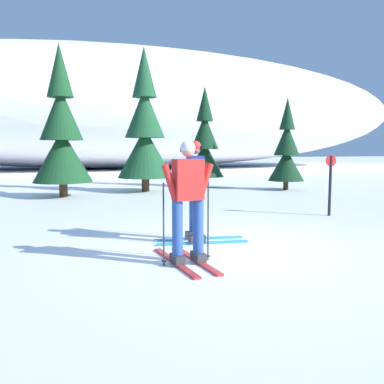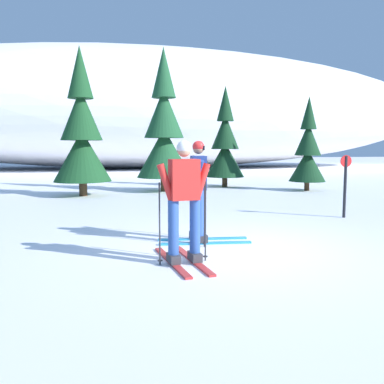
% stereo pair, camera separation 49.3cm
% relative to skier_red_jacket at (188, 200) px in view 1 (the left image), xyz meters
% --- Properties ---
extents(ground_plane, '(120.00, 120.00, 0.00)m').
position_rel_skier_red_jacket_xyz_m(ground_plane, '(0.96, 0.73, -0.91)').
color(ground_plane, white).
extents(skier_red_jacket, '(0.78, 1.65, 1.74)m').
position_rel_skier_red_jacket_xyz_m(skier_red_jacket, '(0.00, 0.00, 0.00)').
color(skier_red_jacket, red).
rests_on(skier_red_jacket, ground).
extents(skier_navy_jacket, '(1.63, 0.81, 1.76)m').
position_rel_skier_red_jacket_xyz_m(skier_navy_jacket, '(0.50, 1.27, 0.02)').
color(skier_navy_jacket, '#2893CC').
rests_on(skier_navy_jacket, ground).
extents(pine_tree_center_left, '(1.93, 1.93, 5.00)m').
position_rel_skier_red_jacket_xyz_m(pine_tree_center_left, '(-1.82, 8.78, 1.19)').
color(pine_tree_center_left, '#47301E').
rests_on(pine_tree_center_left, ground).
extents(pine_tree_center, '(2.05, 2.05, 5.32)m').
position_rel_skier_red_jacket_xyz_m(pine_tree_center, '(1.11, 9.72, 1.32)').
color(pine_tree_center, '#47301E').
rests_on(pine_tree_center, ground).
extents(pine_tree_center_right, '(1.62, 1.62, 4.19)m').
position_rel_skier_red_jacket_xyz_m(pine_tree_center_right, '(3.86, 10.99, 0.85)').
color(pine_tree_center_right, '#47301E').
rests_on(pine_tree_center_right, ground).
extents(pine_tree_far_right, '(1.38, 1.38, 3.57)m').
position_rel_skier_red_jacket_xyz_m(pine_tree_far_right, '(6.49, 8.80, 0.59)').
color(pine_tree_far_right, '#47301E').
rests_on(pine_tree_far_right, ground).
extents(snow_ridge_background, '(50.15, 17.86, 9.42)m').
position_rel_skier_red_jacket_xyz_m(snow_ridge_background, '(2.12, 28.34, 3.80)').
color(snow_ridge_background, white).
rests_on(snow_ridge_background, ground).
extents(trail_marker_post, '(0.28, 0.07, 1.47)m').
position_rel_skier_red_jacket_xyz_m(trail_marker_post, '(4.42, 3.02, -0.08)').
color(trail_marker_post, black).
rests_on(trail_marker_post, ground).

